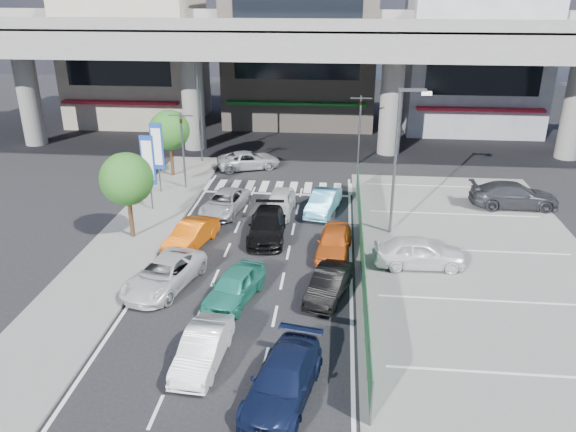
# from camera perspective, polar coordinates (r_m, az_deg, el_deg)

# --- Properties ---
(ground) EXTENTS (120.00, 120.00, 0.00)m
(ground) POSITION_cam_1_polar(r_m,az_deg,el_deg) (26.57, -4.04, -6.45)
(ground) COLOR black
(ground) RESTS_ON ground
(parking_lot) EXTENTS (12.00, 28.00, 0.06)m
(parking_lot) POSITION_cam_1_polar(r_m,az_deg,el_deg) (28.87, 18.83, -5.15)
(parking_lot) COLOR slate
(parking_lot) RESTS_ON ground
(sidewalk_left) EXTENTS (4.00, 30.00, 0.12)m
(sidewalk_left) POSITION_cam_1_polar(r_m,az_deg,el_deg) (31.77, -15.44, -2.07)
(sidewalk_left) COLOR slate
(sidewalk_left) RESTS_ON ground
(fence_run) EXTENTS (0.16, 22.00, 1.80)m
(fence_run) POSITION_cam_1_polar(r_m,az_deg,el_deg) (26.76, 7.56, -4.21)
(fence_run) COLOR #1C532C
(fence_run) RESTS_ON ground
(expressway) EXTENTS (64.00, 14.00, 10.75)m
(expressway) POSITION_cam_1_polar(r_m,az_deg,el_deg) (45.25, 0.28, 17.40)
(expressway) COLOR #62625D
(expressway) RESTS_ON ground
(building_west) EXTENTS (12.00, 10.90, 13.00)m
(building_west) POSITION_cam_1_polar(r_m,az_deg,el_deg) (58.74, -15.14, 15.64)
(building_west) COLOR gray
(building_west) RESTS_ON ground
(building_center) EXTENTS (14.00, 10.90, 15.00)m
(building_center) POSITION_cam_1_polar(r_m,az_deg,el_deg) (56.26, 1.33, 17.12)
(building_center) COLOR gray
(building_center) RESTS_ON ground
(building_east) EXTENTS (12.00, 10.90, 12.00)m
(building_east) POSITION_cam_1_polar(r_m,az_deg,el_deg) (56.56, 18.18, 14.55)
(building_east) COLOR gray
(building_east) RESTS_ON ground
(traffic_light_left) EXTENTS (1.60, 1.24, 5.20)m
(traffic_light_left) POSITION_cam_1_polar(r_m,az_deg,el_deg) (37.44, -10.74, 8.40)
(traffic_light_left) COLOR #595B60
(traffic_light_left) RESTS_ON ground
(traffic_light_right) EXTENTS (1.60, 1.24, 5.20)m
(traffic_light_right) POSITION_cam_1_polar(r_m,az_deg,el_deg) (42.86, 7.37, 10.39)
(traffic_light_right) COLOR #595B60
(traffic_light_right) RESTS_ON ground
(street_lamp_right) EXTENTS (1.65, 0.22, 8.00)m
(street_lamp_right) POSITION_cam_1_polar(r_m,az_deg,el_deg) (30.17, 11.25, 6.58)
(street_lamp_right) COLOR #595B60
(street_lamp_right) RESTS_ON ground
(street_lamp_left) EXTENTS (1.65, 0.22, 8.00)m
(street_lamp_left) POSITION_cam_1_polar(r_m,az_deg,el_deg) (42.95, -8.83, 11.47)
(street_lamp_left) COLOR #595B60
(street_lamp_left) RESTS_ON ground
(signboard_near) EXTENTS (0.80, 0.14, 4.70)m
(signboard_near) POSITION_cam_1_polar(r_m,az_deg,el_deg) (34.30, -14.02, 5.30)
(signboard_near) COLOR #595B60
(signboard_near) RESTS_ON ground
(signboard_far) EXTENTS (0.80, 0.14, 4.70)m
(signboard_far) POSITION_cam_1_polar(r_m,az_deg,el_deg) (37.14, -13.15, 6.69)
(signboard_far) COLOR #595B60
(signboard_far) RESTS_ON ground
(tree_near) EXTENTS (2.80, 2.80, 4.80)m
(tree_near) POSITION_cam_1_polar(r_m,az_deg,el_deg) (30.58, -16.08, 3.61)
(tree_near) COLOR #382314
(tree_near) RESTS_ON ground
(tree_far) EXTENTS (2.80, 2.80, 4.80)m
(tree_far) POSITION_cam_1_polar(r_m,az_deg,el_deg) (40.35, -11.95, 8.52)
(tree_far) COLOR #382314
(tree_far) RESTS_ON ground
(hatch_white_back_mid) EXTENTS (1.66, 4.03, 1.30)m
(hatch_white_back_mid) POSITION_cam_1_polar(r_m,az_deg,el_deg) (21.09, -8.65, -13.15)
(hatch_white_back_mid) COLOR white
(hatch_white_back_mid) RESTS_ON ground
(minivan_navy_back) EXTENTS (2.82, 5.04, 1.38)m
(minivan_navy_back) POSITION_cam_1_polar(r_m,az_deg,el_deg) (19.40, -0.51, -16.35)
(minivan_navy_back) COLOR #0F1734
(minivan_navy_back) RESTS_ON ground
(sedan_white_mid_left) EXTENTS (3.34, 5.22, 1.34)m
(sedan_white_mid_left) POSITION_cam_1_polar(r_m,az_deg,el_deg) (26.18, -12.49, -5.79)
(sedan_white_mid_left) COLOR silver
(sedan_white_mid_left) RESTS_ON ground
(taxi_teal_mid) EXTENTS (2.62, 4.33, 1.38)m
(taxi_teal_mid) POSITION_cam_1_polar(r_m,az_deg,el_deg) (24.69, -5.48, -7.10)
(taxi_teal_mid) COLOR #268570
(taxi_teal_mid) RESTS_ON ground
(hatch_black_mid_right) EXTENTS (2.24, 4.03, 1.26)m
(hatch_black_mid_right) POSITION_cam_1_polar(r_m,az_deg,el_deg) (24.93, 4.18, -6.90)
(hatch_black_mid_right) COLOR black
(hatch_black_mid_right) RESTS_ON ground
(taxi_orange_left) EXTENTS (2.36, 4.25, 1.33)m
(taxi_orange_left) POSITION_cam_1_polar(r_m,az_deg,el_deg) (29.87, -9.80, -1.89)
(taxi_orange_left) COLOR #D35306
(taxi_orange_left) RESTS_ON ground
(sedan_black_mid) EXTENTS (2.17, 4.85, 1.38)m
(sedan_black_mid) POSITION_cam_1_polar(r_m,az_deg,el_deg) (30.44, -2.14, -1.02)
(sedan_black_mid) COLOR black
(sedan_black_mid) RESTS_ON ground
(taxi_orange_right) EXTENTS (1.97, 4.18, 1.38)m
(taxi_orange_right) POSITION_cam_1_polar(r_m,az_deg,el_deg) (28.67, 4.70, -2.63)
(taxi_orange_right) COLOR #C34F14
(taxi_orange_right) RESTS_ON ground
(wagon_silver_front_left) EXTENTS (2.77, 4.74, 1.24)m
(wagon_silver_front_left) POSITION_cam_1_polar(r_m,az_deg,el_deg) (34.04, -6.47, 1.35)
(wagon_silver_front_left) COLOR #97999D
(wagon_silver_front_left) RESTS_ON ground
(sedan_white_front_mid) EXTENTS (1.82, 4.12, 1.38)m
(sedan_white_front_mid) POSITION_cam_1_polar(r_m,az_deg,el_deg) (33.63, -0.87, 1.36)
(sedan_white_front_mid) COLOR silver
(sedan_white_front_mid) RESTS_ON ground
(kei_truck_front_right) EXTENTS (2.25, 4.24, 1.33)m
(kei_truck_front_right) POSITION_cam_1_polar(r_m,az_deg,el_deg) (33.83, 3.62, 1.40)
(kei_truck_front_right) COLOR #53A5CC
(kei_truck_front_right) RESTS_ON ground
(crossing_wagon_silver) EXTENTS (5.12, 3.67, 1.29)m
(crossing_wagon_silver) POSITION_cam_1_polar(r_m,az_deg,el_deg) (42.12, -4.03, 5.68)
(crossing_wagon_silver) COLOR #A2A6AA
(crossing_wagon_silver) RESTS_ON ground
(parked_sedan_white) EXTENTS (4.49, 1.94, 1.51)m
(parked_sedan_white) POSITION_cam_1_polar(r_m,az_deg,el_deg) (27.97, 13.19, -3.60)
(parked_sedan_white) COLOR silver
(parked_sedan_white) RESTS_ON parking_lot
(parked_sedan_dgrey) EXTENTS (5.29, 2.18, 1.53)m
(parked_sedan_dgrey) POSITION_cam_1_polar(r_m,az_deg,el_deg) (37.15, 21.97, 1.98)
(parked_sedan_dgrey) COLOR #2C2D32
(parked_sedan_dgrey) RESTS_ON parking_lot
(traffic_cone) EXTENTS (0.43, 0.43, 0.64)m
(traffic_cone) POSITION_cam_1_polar(r_m,az_deg,el_deg) (29.28, 9.08, -2.97)
(traffic_cone) COLOR #E63D0C
(traffic_cone) RESTS_ON parking_lot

